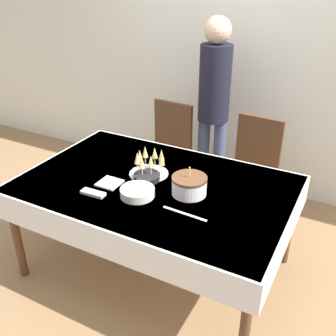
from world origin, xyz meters
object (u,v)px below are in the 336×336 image
champagne_tray (149,162)px  person_standing (214,97)px  gift_bag (46,206)px  dining_chair_far_left (167,150)px  dining_chair_far_right (252,169)px  birthday_cake (189,185)px  plate_stack_dessert (147,177)px  plate_stack_main (137,192)px

champagne_tray → person_standing: (0.07, 1.04, 0.20)m
champagne_tray → gift_bag: 1.35m
dining_chair_far_left → champagne_tray: 0.94m
dining_chair_far_right → dining_chair_far_left: bearing=180.0°
person_standing → gift_bag: 1.83m
birthday_cake → champagne_tray: 0.39m
birthday_cake → dining_chair_far_right: bearing=80.7°
dining_chair_far_right → gift_bag: size_ratio=3.95×
dining_chair_far_right → person_standing: size_ratio=0.56×
dining_chair_far_right → plate_stack_dessert: bearing=-118.7°
dining_chair_far_left → champagne_tray: (0.30, -0.83, 0.31)m
gift_bag → person_standing: bearing=40.3°
dining_chair_far_left → champagne_tray: bearing=-70.2°
plate_stack_dessert → person_standing: size_ratio=0.11×
birthday_cake → plate_stack_dessert: (-0.34, 0.03, -0.04)m
gift_bag → birthday_cake: bearing=-5.1°
dining_chair_far_right → birthday_cake: dining_chair_far_right is taller
birthday_cake → person_standing: 1.21m
plate_stack_main → plate_stack_dessert: bearing=104.7°
dining_chair_far_right → champagne_tray: dining_chair_far_right is taller
dining_chair_far_right → plate_stack_dessert: size_ratio=5.21×
dining_chair_far_left → gift_bag: 1.24m
dining_chair_far_left → plate_stack_dessert: size_ratio=5.21×
person_standing → gift_bag: bearing=-139.7°
plate_stack_main → gift_bag: plate_stack_main is taller
champagne_tray → gift_bag: champagne_tray is taller
birthday_cake → gift_bag: size_ratio=0.94×
birthday_cake → plate_stack_dessert: 0.35m
dining_chair_far_left → plate_stack_dessert: dining_chair_far_left is taller
plate_stack_main → person_standing: 1.36m
champagne_tray → plate_stack_dessert: champagne_tray is taller
dining_chair_far_right → champagne_tray: bearing=-122.3°
dining_chair_far_right → plate_stack_main: (-0.44, -1.13, 0.24)m
champagne_tray → person_standing: bearing=86.2°
dining_chair_far_right → plate_stack_main: bearing=-111.4°
birthday_cake → gift_bag: birthday_cake is taller
dining_chair_far_left → dining_chair_far_right: size_ratio=1.00×
plate_stack_main → person_standing: size_ratio=0.13×
champagne_tray → person_standing: person_standing is taller
plate_stack_main → plate_stack_dessert: size_ratio=1.20×
birthday_cake → gift_bag: (-1.50, 0.13, -0.70)m
gift_bag → plate_stack_dessert: bearing=-4.9°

